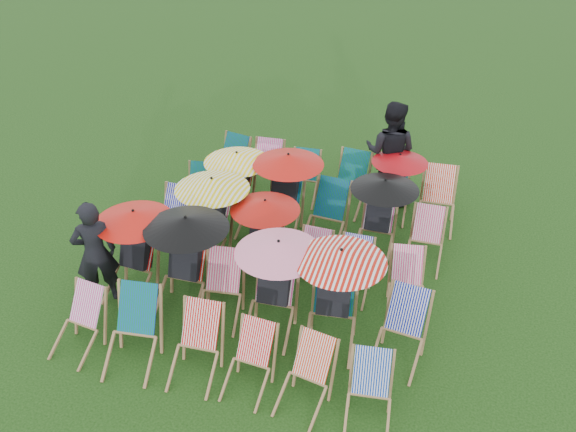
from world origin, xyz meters
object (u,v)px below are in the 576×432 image
(deckchair_5, at_px, (369,396))
(person_rear, at_px, (390,152))
(deckchair_29, at_px, (437,200))
(person_left, at_px, (95,253))
(deckchair_0, at_px, (77,323))

(deckchair_5, bearing_deg, person_rear, 90.40)
(deckchair_29, distance_m, person_rear, 1.23)
(person_left, height_order, person_rear, person_rear)
(person_rear, bearing_deg, person_left, 55.34)
(deckchair_5, xyz_separation_m, person_rear, (-0.86, 5.09, 0.55))
(person_rear, bearing_deg, deckchair_0, 63.30)
(deckchair_0, relative_size, person_rear, 0.44)
(deckchair_0, bearing_deg, person_rear, 64.94)
(deckchair_0, xyz_separation_m, person_left, (-0.29, 0.97, 0.41))
(deckchair_0, distance_m, deckchair_29, 6.15)
(deckchair_5, xyz_separation_m, deckchair_29, (0.12, 4.54, 0.06))
(deckchair_0, distance_m, person_rear, 6.05)
(deckchair_5, bearing_deg, person_left, 159.02)
(person_left, bearing_deg, person_rear, -167.71)
(person_left, bearing_deg, deckchair_5, 129.20)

